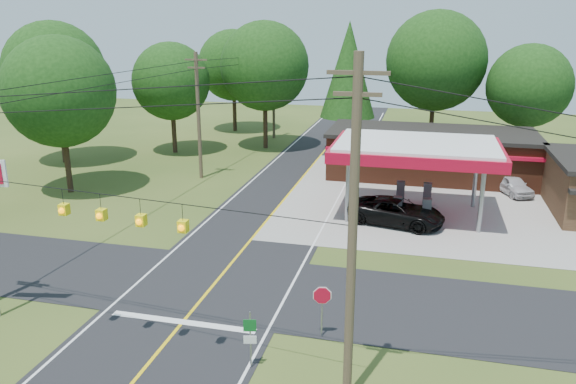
% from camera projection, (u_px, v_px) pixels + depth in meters
% --- Properties ---
extents(ground, '(120.00, 120.00, 0.00)m').
position_uv_depth(ground, '(213.00, 285.00, 27.20)').
color(ground, '#334A1A').
rests_on(ground, ground).
extents(main_highway, '(8.00, 120.00, 0.02)m').
position_uv_depth(main_highway, '(213.00, 285.00, 27.19)').
color(main_highway, black).
rests_on(main_highway, ground).
extents(cross_road, '(70.00, 7.00, 0.02)m').
position_uv_depth(cross_road, '(213.00, 285.00, 27.19)').
color(cross_road, black).
rests_on(cross_road, ground).
extents(lane_center_yellow, '(0.15, 110.00, 0.00)m').
position_uv_depth(lane_center_yellow, '(213.00, 285.00, 27.19)').
color(lane_center_yellow, yellow).
rests_on(lane_center_yellow, main_highway).
extents(gas_canopy, '(10.60, 7.40, 4.88)m').
position_uv_depth(gas_canopy, '(416.00, 151.00, 35.94)').
color(gas_canopy, gray).
rests_on(gas_canopy, ground).
extents(convenience_store, '(16.40, 7.55, 3.80)m').
position_uv_depth(convenience_store, '(430.00, 153.00, 45.67)').
color(convenience_store, '#5B2B1A').
rests_on(convenience_store, ground).
extents(utility_pole_near_right, '(1.80, 0.30, 11.50)m').
position_uv_depth(utility_pole_near_right, '(352.00, 236.00, 17.23)').
color(utility_pole_near_right, '#473828').
rests_on(utility_pole_near_right, ground).
extents(utility_pole_far_left, '(1.80, 0.30, 10.00)m').
position_uv_depth(utility_pole_far_left, '(198.00, 114.00, 44.21)').
color(utility_pole_far_left, '#473828').
rests_on(utility_pole_far_left, ground).
extents(utility_pole_north, '(0.30, 0.30, 9.50)m').
position_uv_depth(utility_pole_north, '(274.00, 94.00, 59.77)').
color(utility_pole_north, '#473828').
rests_on(utility_pole_north, ground).
extents(overhead_beacons, '(17.04, 2.04, 1.03)m').
position_uv_depth(overhead_beacons, '(119.00, 199.00, 20.03)').
color(overhead_beacons, black).
rests_on(overhead_beacons, ground).
extents(treeline_backdrop, '(70.27, 51.59, 13.30)m').
position_uv_depth(treeline_backdrop, '(323.00, 80.00, 47.09)').
color(treeline_backdrop, '#332316').
rests_on(treeline_backdrop, ground).
extents(suv_car, '(7.06, 7.06, 1.64)m').
position_uv_depth(suv_car, '(397.00, 212.00, 35.09)').
color(suv_car, black).
rests_on(suv_car, ground).
extents(sedan_car, '(5.23, 5.23, 1.36)m').
position_uv_depth(sedan_car, '(513.00, 185.00, 41.29)').
color(sedan_car, silver).
rests_on(sedan_car, ground).
extents(octagonal_stop_sign, '(0.78, 0.20, 2.24)m').
position_uv_depth(octagonal_stop_sign, '(322.00, 300.00, 22.32)').
color(octagonal_stop_sign, gray).
rests_on(octagonal_stop_sign, ground).
extents(route_sign_post, '(0.47, 0.14, 2.32)m').
position_uv_depth(route_sign_post, '(250.00, 335.00, 20.33)').
color(route_sign_post, gray).
rests_on(route_sign_post, ground).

